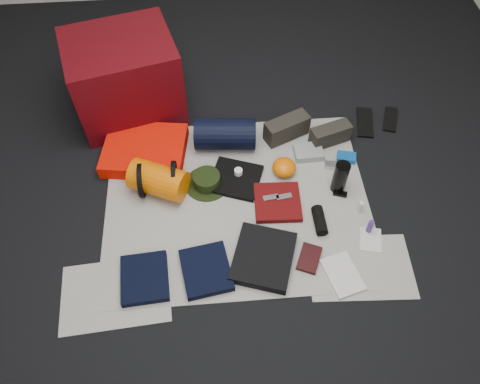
{
  "coord_description": "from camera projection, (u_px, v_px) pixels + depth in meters",
  "views": [
    {
      "loc": [
        -0.11,
        -1.62,
        2.37
      ],
      "look_at": [
        0.02,
        -0.0,
        0.1
      ],
      "focal_mm": 35.0,
      "sensor_mm": 36.0,
      "label": 1
    }
  ],
  "objects": [
    {
      "name": "toiletry_purple",
      "position": [
        370.0,
        227.0,
        2.7
      ],
      "size": [
        0.04,
        0.04,
        0.1
      ],
      "primitive_type": "cylinder",
      "rotation": [
        0.0,
        0.0,
        -0.08
      ],
      "color": "#41216D",
      "rests_on": "newspaper_mat"
    },
    {
      "name": "black_tshirt",
      "position": [
        236.0,
        179.0,
        2.95
      ],
      "size": [
        0.38,
        0.37,
        0.03
      ],
      "primitive_type": "cube",
      "rotation": [
        0.0,
        0.0,
        -0.35
      ],
      "color": "black",
      "rests_on": "newspaper_mat"
    },
    {
      "name": "trousers_charcoal",
      "position": [
        263.0,
        257.0,
        2.61
      ],
      "size": [
        0.42,
        0.45,
        0.06
      ],
      "primitive_type": "cube",
      "rotation": [
        0.0,
        0.0,
        -0.32
      ],
      "color": "black",
      "rests_on": "newspaper_mat"
    },
    {
      "name": "navy_duffel",
      "position": [
        225.0,
        134.0,
        3.05
      ],
      "size": [
        0.41,
        0.24,
        0.21
      ],
      "primitive_type": "cylinder",
      "rotation": [
        0.0,
        1.57,
        -0.09
      ],
      "color": "black",
      "rests_on": "newspaper_mat"
    },
    {
      "name": "boonie_crown",
      "position": [
        207.0,
        180.0,
        2.91
      ],
      "size": [
        0.17,
        0.17,
        0.08
      ],
      "primitive_type": "cylinder",
      "color": "black",
      "rests_on": "boonie_brim"
    },
    {
      "name": "hiking_boot_right",
      "position": [
        330.0,
        135.0,
        3.1
      ],
      "size": [
        0.28,
        0.18,
        0.13
      ],
      "primitive_type": "cube",
      "rotation": [
        0.0,
        0.0,
        0.31
      ],
      "color": "#2A2621",
      "rests_on": "newspaper_mat"
    },
    {
      "name": "first_aid_pouch",
      "position": [
        308.0,
        152.0,
        3.06
      ],
      "size": [
        0.19,
        0.14,
        0.05
      ],
      "primitive_type": "cube",
      "rotation": [
        0.0,
        0.0,
        0.03
      ],
      "color": "gray",
      "rests_on": "newspaper_mat"
    },
    {
      "name": "flip_flop_left",
      "position": [
        365.0,
        122.0,
        3.25
      ],
      "size": [
        0.15,
        0.29,
        0.02
      ],
      "primitive_type": "cube",
      "rotation": [
        0.0,
        0.0,
        -0.19
      ],
      "color": "black",
      "rests_on": "floor"
    },
    {
      "name": "red_cabinet",
      "position": [
        125.0,
        78.0,
        3.11
      ],
      "size": [
        0.8,
        0.72,
        0.57
      ],
      "primitive_type": "cube",
      "rotation": [
        0.0,
        0.0,
        0.26
      ],
      "color": "#4D050B",
      "rests_on": "floor"
    },
    {
      "name": "sack_strap_left",
      "position": [
        142.0,
        180.0,
        2.82
      ],
      "size": [
        0.02,
        0.22,
        0.22
      ],
      "primitive_type": "cylinder",
      "rotation": [
        0.0,
        1.57,
        0.0
      ],
      "color": "black",
      "rests_on": "newspaper_mat"
    },
    {
      "name": "cyan_case",
      "position": [
        346.0,
        157.0,
        3.04
      ],
      "size": [
        0.14,
        0.1,
        0.04
      ],
      "primitive_type": "cube",
      "rotation": [
        0.0,
        0.0,
        -0.24
      ],
      "color": "#0E498D",
      "rests_on": "newspaper_mat"
    },
    {
      "name": "floor",
      "position": [
        237.0,
        202.0,
        2.88
      ],
      "size": [
        4.5,
        4.5,
        0.02
      ],
      "primitive_type": "cube",
      "color": "black",
      "rests_on": "ground"
    },
    {
      "name": "flip_flop_right",
      "position": [
        390.0,
        119.0,
        3.27
      ],
      "size": [
        0.16,
        0.25,
        0.01
      ],
      "primitive_type": "cube",
      "rotation": [
        0.0,
        0.0,
        -0.35
      ],
      "color": "black",
      "rests_on": "floor"
    },
    {
      "name": "sunglasses",
      "position": [
        340.0,
        194.0,
        2.89
      ],
      "size": [
        0.09,
        0.06,
        0.02
      ],
      "primitive_type": "cube",
      "rotation": [
        0.0,
        0.0,
        -0.34
      ],
      "color": "black",
      "rests_on": "newspaper_mat"
    },
    {
      "name": "stuff_sack",
      "position": [
        158.0,
        180.0,
        2.83
      ],
      "size": [
        0.39,
        0.32,
        0.2
      ],
      "primitive_type": "cylinder",
      "rotation": [
        0.0,
        1.57,
        -0.42
      ],
      "color": "#D25B03",
      "rests_on": "newspaper_mat"
    },
    {
      "name": "boonie_brim",
      "position": [
        207.0,
        184.0,
        2.94
      ],
      "size": [
        0.32,
        0.32,
        0.01
      ],
      "primitive_type": "cylinder",
      "rotation": [
        0.0,
        0.0,
        -0.16
      ],
      "color": "black",
      "rests_on": "newspaper_mat"
    },
    {
      "name": "newspaper_mat",
      "position": [
        237.0,
        201.0,
        2.87
      ],
      "size": [
        1.6,
        1.3,
        0.01
      ],
      "primitive_type": "cube",
      "color": "#B7B5A9",
      "rests_on": "floor"
    },
    {
      "name": "sleeping_pad",
      "position": [
        145.0,
        150.0,
        3.04
      ],
      "size": [
        0.57,
        0.49,
        0.09
      ],
      "primitive_type": "cube",
      "rotation": [
        0.0,
        0.0,
        -0.14
      ],
      "color": "red",
      "rests_on": "newspaper_mat"
    },
    {
      "name": "orange_stuff_sack",
      "position": [
        284.0,
        167.0,
        2.96
      ],
      "size": [
        0.19,
        0.19,
        0.1
      ],
      "primitive_type": "ellipsoid",
      "rotation": [
        0.0,
        0.0,
        -0.28
      ],
      "color": "#D25B03",
      "rests_on": "newspaper_mat"
    },
    {
      "name": "key_cluster",
      "position": [
        135.0,
        278.0,
        2.56
      ],
      "size": [
        0.08,
        0.08,
        0.01
      ],
      "primitive_type": "cube",
      "rotation": [
        0.0,
        0.0,
        0.23
      ],
      "color": "silver",
      "rests_on": "newspaper_mat"
    },
    {
      "name": "speaker",
      "position": [
        320.0,
        220.0,
        2.74
      ],
      "size": [
        0.07,
        0.18,
        0.07
      ],
      "primitive_type": "cylinder",
      "rotation": [
        1.57,
        0.0,
        0.02
      ],
      "color": "black",
      "rests_on": "newspaper_mat"
    },
    {
      "name": "red_shirt",
      "position": [
        278.0,
        202.0,
        2.84
      ],
      "size": [
        0.29,
        0.29,
        0.04
      ],
      "primitive_type": "cube",
      "rotation": [
        0.0,
        0.0,
        -0.04
      ],
      "color": "#530909",
      "rests_on": "newspaper_mat"
    },
    {
      "name": "toiletry_clear",
      "position": [
        360.0,
        207.0,
        2.79
      ],
      "size": [
        0.04,
        0.04,
        0.09
      ],
      "primitive_type": "cylinder",
      "rotation": [
        0.0,
        0.0,
        0.23
      ],
      "color": "silver",
      "rests_on": "newspaper_mat"
    },
    {
      "name": "energy_bar_b",
      "position": [
        284.0,
        197.0,
        2.83
      ],
      "size": [
        0.1,
        0.05,
        0.01
      ],
      "primitive_type": "cube",
      "rotation": [
        0.0,
        0.0,
        0.14
      ],
      "color": "silver",
      "rests_on": "red_shirt"
    },
    {
      "name": "compact_camera",
      "position": [
        331.0,
        165.0,
        3.01
      ],
      "size": [
        0.09,
        0.06,
        0.03
      ],
      "primitive_type": "cube",
      "rotation": [
        0.0,
        0.0,
        -0.15
      ],
      "color": "silver",
      "rests_on": "newspaper_mat"
    },
    {
      "name": "map_booklet",
      "position": [
        343.0,
        274.0,
        2.57
      ],
      "size": [
        0.23,
        0.28,
        0.01
      ],
      "primitive_type": "cube",
      "rotation": [
        0.0,
        0.0,
        0.27
      ],
      "color": "beige",
      "rests_on": "newspaper_mat"
    },
    {
      "name": "water_bottle",
      "position": [
        340.0,
        177.0,
        2.83
      ],
      "size": [
        0.09,
        0.09,
        0.23
      ],
      "primitive_type": "cylinder",
      "rotation": [
        0.0,
        0.0,
        0.04
      ],
      "color": "black",
      "rests_on": "newspaper_mat"
    },
    {
      "name": "trousers_navy_a",
      "position": [
        145.0,
        278.0,
        2.54
      ],
      "size": [
        0.27,
        0.31,
        0.05
      ],
      "primitive_type": "cube",
      "rotation": [
        0.0,
        0.0,
        0.07
      ],
      "color": "black",
      "rests_on": "newspaper_mat"
    },
    {
      "name": "map_printout",
      "position": [
        371.0,
        239.0,
        2.71
      ],
      "size": [
        0.15,
        0.18,
        0.01
      ],
      "primitive_type": "cube",
      "rotation": [
        0.0,
        0.0,
        -0.22
      ],
      "color": "beige",
      "rests_on": "newspaper_mat"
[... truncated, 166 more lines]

